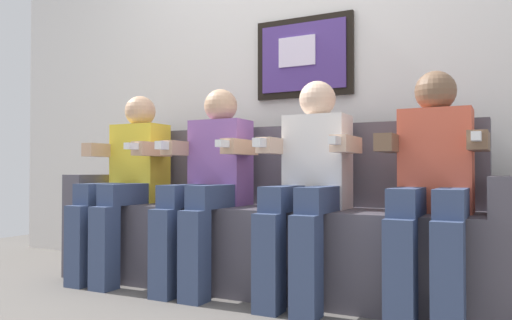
{
  "coord_description": "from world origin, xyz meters",
  "views": [
    {
      "loc": [
        1.18,
        -2.19,
        0.64
      ],
      "look_at": [
        0.0,
        0.15,
        0.7
      ],
      "focal_mm": 35.39,
      "sensor_mm": 36.0,
      "label": 1
    }
  ],
  "objects_px": {
    "couch": "(271,231)",
    "person_left_center": "(209,178)",
    "person_rightmost": "(433,179)",
    "person_right_center": "(309,178)",
    "person_leftmost": "(127,177)"
  },
  "relations": [
    {
      "from": "couch",
      "to": "person_left_center",
      "type": "bearing_deg",
      "value": -149.93
    },
    {
      "from": "person_left_center",
      "to": "couch",
      "type": "bearing_deg",
      "value": 30.07
    },
    {
      "from": "person_right_center",
      "to": "person_rightmost",
      "type": "bearing_deg",
      "value": 0.05
    },
    {
      "from": "person_left_center",
      "to": "person_right_center",
      "type": "xyz_separation_m",
      "value": [
        0.58,
        0.0,
        0.0
      ]
    },
    {
      "from": "couch",
      "to": "person_rightmost",
      "type": "height_order",
      "value": "person_rightmost"
    },
    {
      "from": "person_leftmost",
      "to": "person_left_center",
      "type": "height_order",
      "value": "same"
    },
    {
      "from": "person_leftmost",
      "to": "person_left_center",
      "type": "relative_size",
      "value": 1.0
    },
    {
      "from": "couch",
      "to": "person_left_center",
      "type": "distance_m",
      "value": 0.45
    },
    {
      "from": "person_right_center",
      "to": "person_rightmost",
      "type": "height_order",
      "value": "same"
    },
    {
      "from": "person_right_center",
      "to": "couch",
      "type": "bearing_deg",
      "value": 149.92
    },
    {
      "from": "couch",
      "to": "person_left_center",
      "type": "xyz_separation_m",
      "value": [
        -0.29,
        -0.17,
        0.29
      ]
    },
    {
      "from": "person_left_center",
      "to": "person_rightmost",
      "type": "height_order",
      "value": "same"
    },
    {
      "from": "couch",
      "to": "person_right_center",
      "type": "bearing_deg",
      "value": -30.08
    },
    {
      "from": "person_rightmost",
      "to": "person_right_center",
      "type": "bearing_deg",
      "value": -179.95
    },
    {
      "from": "couch",
      "to": "person_rightmost",
      "type": "bearing_deg",
      "value": -10.89
    }
  ]
}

